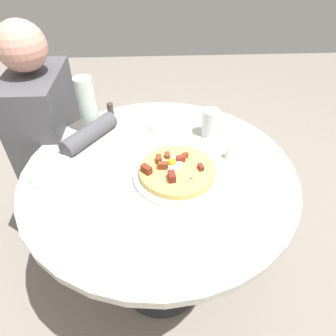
# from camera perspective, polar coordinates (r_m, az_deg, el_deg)

# --- Properties ---
(ground_plane) EXTENTS (6.00, 6.00, 0.00)m
(ground_plane) POSITION_cam_1_polar(r_m,az_deg,el_deg) (1.66, -1.17, -19.31)
(ground_plane) COLOR gray
(dining_table) EXTENTS (0.98, 0.98, 0.72)m
(dining_table) POSITION_cam_1_polar(r_m,az_deg,el_deg) (1.21, -1.52, -6.26)
(dining_table) COLOR beige
(dining_table) RESTS_ON ground_plane
(person_seated) EXTENTS (0.48, 0.47, 1.14)m
(person_seated) POSITION_cam_1_polar(r_m,az_deg,el_deg) (1.58, -20.21, 1.82)
(person_seated) COLOR #2D2D33
(person_seated) RESTS_ON ground_plane
(pizza_plate) EXTENTS (0.31, 0.31, 0.01)m
(pizza_plate) POSITION_cam_1_polar(r_m,az_deg,el_deg) (1.06, 1.72, -1.19)
(pizza_plate) COLOR white
(pizza_plate) RESTS_ON dining_table
(breakfast_pizza) EXTENTS (0.26, 0.26, 0.05)m
(breakfast_pizza) POSITION_cam_1_polar(r_m,az_deg,el_deg) (1.05, 1.57, -0.38)
(breakfast_pizza) COLOR #D4B359
(breakfast_pizza) RESTS_ON pizza_plate
(bread_plate) EXTENTS (0.15, 0.15, 0.01)m
(bread_plate) POSITION_cam_1_polar(r_m,az_deg,el_deg) (1.32, -0.45, 8.22)
(bread_plate) COLOR white
(bread_plate) RESTS_ON dining_table
(napkin) EXTENTS (0.22, 0.22, 0.00)m
(napkin) POSITION_cam_1_polar(r_m,az_deg,el_deg) (1.15, -20.19, -0.78)
(napkin) COLOR white
(napkin) RESTS_ON dining_table
(fork) EXTENTS (0.13, 0.14, 0.00)m
(fork) POSITION_cam_1_polar(r_m,az_deg,el_deg) (1.13, -19.82, -1.05)
(fork) COLOR silver
(fork) RESTS_ON napkin
(knife) EXTENTS (0.13, 0.14, 0.00)m
(knife) POSITION_cam_1_polar(r_m,az_deg,el_deg) (1.16, -20.64, -0.18)
(knife) COLOR silver
(knife) RESTS_ON napkin
(water_glass) EXTENTS (0.07, 0.07, 0.11)m
(water_glass) POSITION_cam_1_polar(r_m,az_deg,el_deg) (1.25, 7.87, 8.38)
(water_glass) COLOR silver
(water_glass) RESTS_ON dining_table
(water_bottle) EXTENTS (0.07, 0.07, 0.23)m
(water_bottle) POSITION_cam_1_polar(r_m,az_deg,el_deg) (1.27, -14.88, 11.22)
(water_bottle) COLOR silver
(water_bottle) RESTS_ON dining_table
(salt_shaker) EXTENTS (0.03, 0.03, 0.05)m
(salt_shaker) POSITION_cam_1_polar(r_m,az_deg,el_deg) (1.15, 11.44, 2.83)
(salt_shaker) COLOR white
(salt_shaker) RESTS_ON dining_table
(pepper_shaker) EXTENTS (0.03, 0.03, 0.06)m
(pepper_shaker) POSITION_cam_1_polar(r_m,az_deg,el_deg) (1.41, -10.74, 10.75)
(pepper_shaker) COLOR #3F3833
(pepper_shaker) RESTS_ON dining_table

